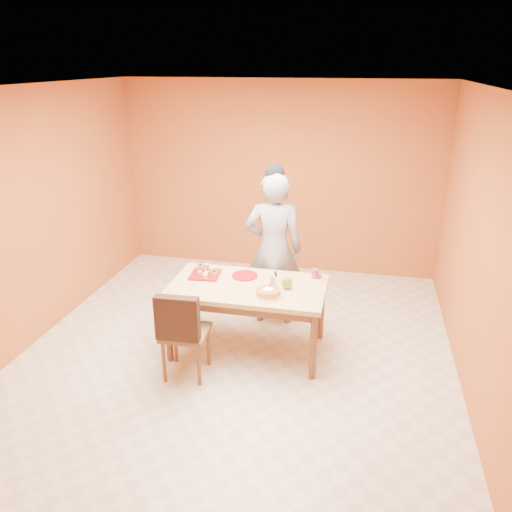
% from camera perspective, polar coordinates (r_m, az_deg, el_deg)
% --- Properties ---
extents(floor, '(5.00, 5.00, 0.00)m').
position_cam_1_polar(floor, '(5.41, -2.27, -11.18)').
color(floor, beige).
rests_on(floor, ground).
extents(ceiling, '(5.00, 5.00, 0.00)m').
position_cam_1_polar(ceiling, '(4.56, -2.79, 18.69)').
color(ceiling, white).
rests_on(ceiling, wall_back).
extents(wall_back, '(4.50, 0.00, 4.50)m').
position_cam_1_polar(wall_back, '(7.18, 2.66, 8.84)').
color(wall_back, '#B26229').
rests_on(wall_back, floor).
extents(wall_left, '(0.00, 5.00, 5.00)m').
position_cam_1_polar(wall_left, '(5.80, -24.58, 3.80)').
color(wall_left, '#B26229').
rests_on(wall_left, floor).
extents(wall_right, '(0.00, 5.00, 5.00)m').
position_cam_1_polar(wall_right, '(4.79, 24.49, 0.33)').
color(wall_right, '#B26229').
rests_on(wall_right, floor).
extents(dining_table, '(1.60, 0.90, 0.76)m').
position_cam_1_polar(dining_table, '(5.19, -0.97, -4.26)').
color(dining_table, tan).
rests_on(dining_table, floor).
extents(dining_chair, '(0.45, 0.52, 0.94)m').
position_cam_1_polar(dining_chair, '(4.90, -8.15, -8.48)').
color(dining_chair, brown).
rests_on(dining_chair, floor).
extents(pastry_pile, '(0.28, 0.28, 0.09)m').
position_cam_1_polar(pastry_pile, '(5.37, -5.82, -1.60)').
color(pastry_pile, tan).
rests_on(pastry_pile, pastry_platter).
extents(person, '(0.70, 0.51, 1.80)m').
position_cam_1_polar(person, '(5.71, 2.02, 0.76)').
color(person, gray).
rests_on(person, floor).
extents(pastry_platter, '(0.33, 0.33, 0.02)m').
position_cam_1_polar(pastry_platter, '(5.39, -5.80, -2.13)').
color(pastry_platter, maroon).
rests_on(pastry_platter, dining_table).
extents(red_dinner_plate, '(0.32, 0.32, 0.02)m').
position_cam_1_polar(red_dinner_plate, '(5.35, -1.30, -2.25)').
color(red_dinner_plate, maroon).
rests_on(red_dinner_plate, dining_table).
extents(white_cake_plate, '(0.36, 0.36, 0.01)m').
position_cam_1_polar(white_cake_plate, '(4.92, 1.40, -4.50)').
color(white_cake_plate, white).
rests_on(white_cake_plate, dining_table).
extents(sponge_cake, '(0.29, 0.29, 0.06)m').
position_cam_1_polar(sponge_cake, '(4.90, 1.40, -4.14)').
color(sponge_cake, '#C78933').
rests_on(sponge_cake, white_cake_plate).
extents(cake_server, '(0.11, 0.23, 0.01)m').
position_cam_1_polar(cake_server, '(5.05, 1.92, -2.93)').
color(cake_server, silver).
rests_on(cake_server, sponge_cake).
extents(egg_ornament, '(0.12, 0.10, 0.15)m').
position_cam_1_polar(egg_ornament, '(5.05, 3.56, -3.00)').
color(egg_ornament, olive).
rests_on(egg_ornament, dining_table).
extents(magenta_glass, '(0.09, 0.09, 0.10)m').
position_cam_1_polar(magenta_glass, '(5.33, 6.75, -2.00)').
color(magenta_glass, '#C11D63').
rests_on(magenta_glass, dining_table).
extents(checker_tin, '(0.10, 0.10, 0.03)m').
position_cam_1_polar(checker_tin, '(5.36, 6.99, -2.28)').
color(checker_tin, '#391F0F').
rests_on(checker_tin, dining_table).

